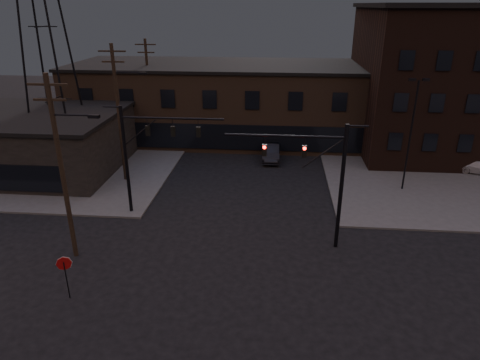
{
  "coord_description": "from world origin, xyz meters",
  "views": [
    {
      "loc": [
        2.57,
        -19.51,
        14.27
      ],
      "look_at": [
        0.2,
        6.54,
        3.5
      ],
      "focal_mm": 32.0,
      "sensor_mm": 36.0,
      "label": 1
    }
  ],
  "objects_px": {
    "traffic_signal_far": "(143,148)",
    "parked_car_lot_a": "(393,152)",
    "car_crossing": "(271,152)",
    "traffic_signal_near": "(323,174)",
    "stop_sign": "(65,268)"
  },
  "relations": [
    {
      "from": "traffic_signal_far",
      "to": "car_crossing",
      "type": "xyz_separation_m",
      "value": [
        8.69,
        12.61,
        -4.24
      ]
    },
    {
      "from": "car_crossing",
      "to": "stop_sign",
      "type": "bearing_deg",
      "value": -115.59
    },
    {
      "from": "traffic_signal_near",
      "to": "car_crossing",
      "type": "xyz_separation_m",
      "value": [
        -3.39,
        16.11,
        -4.16
      ]
    },
    {
      "from": "traffic_signal_near",
      "to": "stop_sign",
      "type": "height_order",
      "value": "traffic_signal_near"
    },
    {
      "from": "traffic_signal_far",
      "to": "parked_car_lot_a",
      "type": "distance_m",
      "value": 24.83
    },
    {
      "from": "stop_sign",
      "to": "parked_car_lot_a",
      "type": "relative_size",
      "value": 0.54
    },
    {
      "from": "traffic_signal_far",
      "to": "car_crossing",
      "type": "height_order",
      "value": "traffic_signal_far"
    },
    {
      "from": "traffic_signal_near",
      "to": "traffic_signal_far",
      "type": "height_order",
      "value": "same"
    },
    {
      "from": "traffic_signal_near",
      "to": "stop_sign",
      "type": "bearing_deg",
      "value": -154.1
    },
    {
      "from": "traffic_signal_far",
      "to": "parked_car_lot_a",
      "type": "bearing_deg",
      "value": 32.87
    },
    {
      "from": "traffic_signal_far",
      "to": "car_crossing",
      "type": "bearing_deg",
      "value": 55.44
    },
    {
      "from": "traffic_signal_near",
      "to": "traffic_signal_far",
      "type": "bearing_deg",
      "value": 163.83
    },
    {
      "from": "traffic_signal_near",
      "to": "stop_sign",
      "type": "relative_size",
      "value": 3.23
    },
    {
      "from": "traffic_signal_near",
      "to": "car_crossing",
      "type": "relative_size",
      "value": 1.72
    },
    {
      "from": "traffic_signal_far",
      "to": "parked_car_lot_a",
      "type": "height_order",
      "value": "traffic_signal_far"
    }
  ]
}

